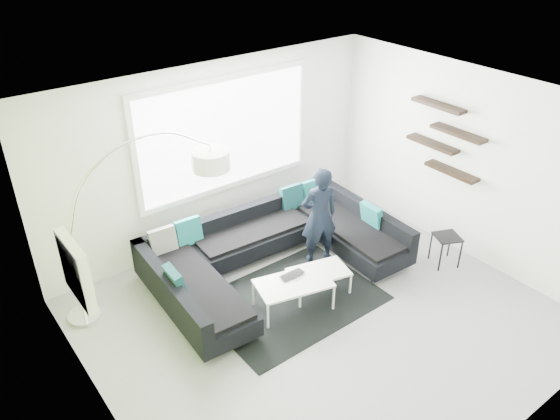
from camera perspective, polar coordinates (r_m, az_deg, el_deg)
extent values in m
plane|color=gray|center=(7.23, 4.26, -11.15)|extent=(5.50, 5.50, 0.00)
cube|color=white|center=(8.19, -6.94, 5.68)|extent=(5.50, 0.04, 2.80)
cube|color=white|center=(5.21, 23.70, -13.09)|extent=(5.50, 0.04, 2.80)
cube|color=white|center=(5.30, -18.64, -11.06)|extent=(0.04, 5.00, 2.80)
cube|color=white|center=(8.30, 19.18, 4.47)|extent=(0.04, 5.00, 2.80)
cube|color=white|center=(5.79, 5.31, 10.23)|extent=(5.50, 5.00, 0.04)
cube|color=#93C638|center=(5.30, -18.54, -11.02)|extent=(0.01, 5.00, 2.80)
cube|color=white|center=(8.14, -5.71, 7.87)|extent=(2.96, 0.06, 1.68)
cube|color=white|center=(5.67, -20.46, -5.91)|extent=(0.12, 0.66, 0.66)
cube|color=black|center=(8.30, 16.85, 7.15)|extent=(0.20, 1.24, 0.95)
cube|color=black|center=(7.84, -0.34, -5.58)|extent=(3.56, 2.30, 0.36)
cube|color=black|center=(7.66, -0.35, -3.64)|extent=(3.56, 2.30, 0.27)
cube|color=#0C4C51|center=(7.63, -0.35, -3.30)|extent=(3.10, 0.33, 0.38)
cube|color=black|center=(7.47, 1.19, -9.36)|extent=(2.29, 1.68, 0.01)
cube|color=white|center=(7.37, 2.76, -8.06)|extent=(1.39, 1.01, 0.41)
cube|color=black|center=(8.38, 16.87, -4.01)|extent=(0.46, 0.46, 0.48)
imported|color=black|center=(7.85, 4.11, -0.63)|extent=(0.75, 0.67, 1.51)
imported|color=black|center=(7.19, 1.50, -6.98)|extent=(0.34, 0.23, 0.03)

